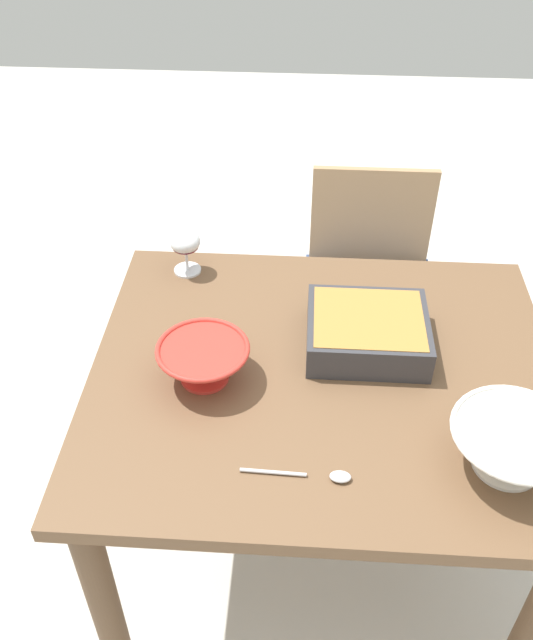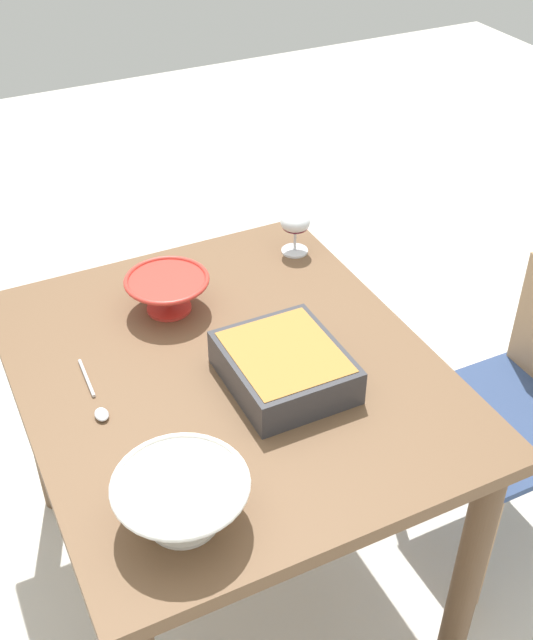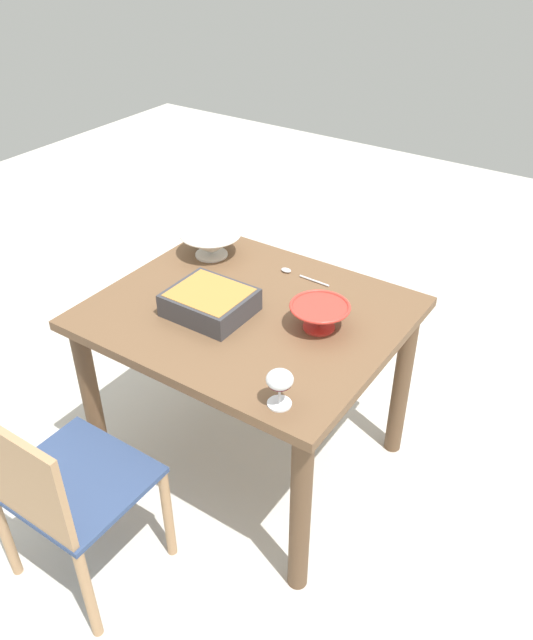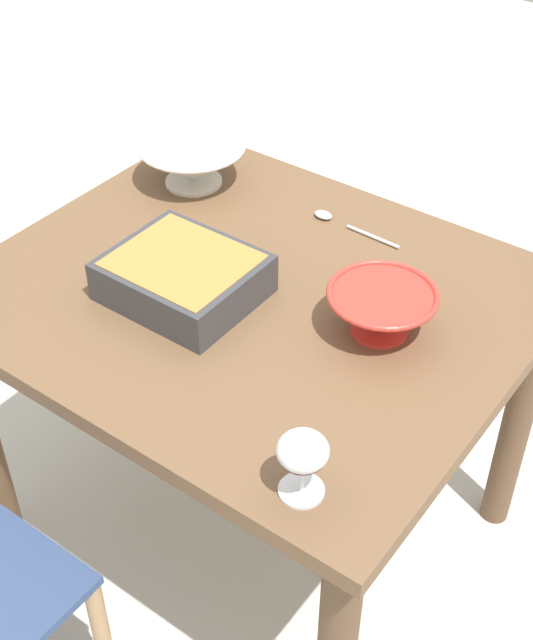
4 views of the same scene
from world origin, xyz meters
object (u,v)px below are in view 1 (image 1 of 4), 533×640
at_px(wine_glass, 185,245).
at_px(casserole_dish, 367,330).
at_px(mixing_bowl, 204,361).
at_px(serving_spoon, 319,475).
at_px(small_bowl, 511,446).
at_px(chair, 369,275).
at_px(dining_table, 321,407).

distance_m(wine_glass, casserole_dish, 0.56).
distance_m(wine_glass, mixing_bowl, 0.43).
distance_m(casserole_dish, serving_spoon, 0.42).
bearing_deg(small_bowl, casserole_dish, 127.54).
height_order(chair, wine_glass, wine_glass).
height_order(chair, serving_spoon, chair).
relative_size(wine_glass, serving_spoon, 0.56).
xyz_separation_m(chair, wine_glass, (-0.56, -0.45, 0.40)).
height_order(casserole_dish, small_bowl, small_bowl).
bearing_deg(casserole_dish, wine_glass, 149.86).
distance_m(chair, serving_spoon, 1.19).
xyz_separation_m(casserole_dish, serving_spoon, (-0.11, -0.41, -0.04)).
xyz_separation_m(wine_glass, serving_spoon, (0.37, -0.69, -0.08)).
bearing_deg(chair, mixing_bowl, -117.69).
bearing_deg(chair, wine_glass, -141.38).
distance_m(dining_table, serving_spoon, 0.34).
bearing_deg(wine_glass, casserole_dish, -30.14).
bearing_deg(dining_table, small_bowl, -34.37).
distance_m(chair, small_bowl, 1.16).
bearing_deg(casserole_dish, dining_table, -136.83).
relative_size(chair, serving_spoon, 3.61).
distance_m(chair, mixing_bowl, 1.04).
bearing_deg(mixing_bowl, casserole_dish, 19.84).
xyz_separation_m(chair, serving_spoon, (-0.19, -1.13, 0.32)).
bearing_deg(wine_glass, dining_table, -44.66).
bearing_deg(mixing_bowl, serving_spoon, -45.24).
bearing_deg(dining_table, chair, 77.93).
height_order(dining_table, chair, chair).
xyz_separation_m(mixing_bowl, small_bowl, (0.65, -0.21, 0.01)).
xyz_separation_m(chair, mixing_bowl, (-0.45, -0.86, 0.37)).
bearing_deg(casserole_dish, chair, 84.23).
bearing_deg(dining_table, serving_spoon, -91.91).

